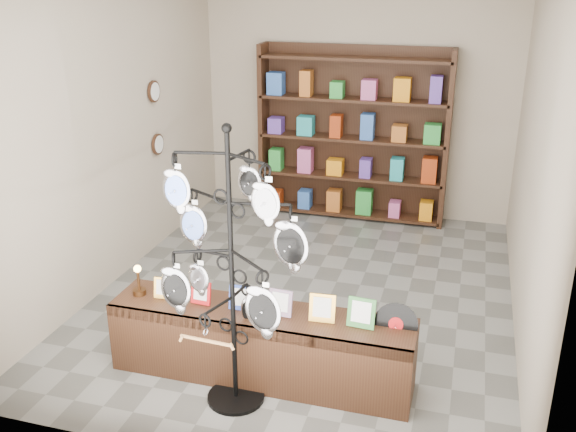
% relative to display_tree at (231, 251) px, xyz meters
% --- Properties ---
extents(ground, '(5.00, 5.00, 0.00)m').
position_rel_display_tree_xyz_m(ground, '(0.08, 1.82, -1.23)').
color(ground, slate).
rests_on(ground, ground).
extents(room_envelope, '(5.00, 5.00, 5.00)m').
position_rel_display_tree_xyz_m(room_envelope, '(0.08, 1.82, 0.62)').
color(room_envelope, '#B3A790').
rests_on(room_envelope, ground).
extents(display_tree, '(1.09, 1.01, 2.14)m').
position_rel_display_tree_xyz_m(display_tree, '(0.00, 0.00, 0.00)').
color(display_tree, black).
rests_on(display_tree, ground).
extents(front_shelf, '(2.40, 0.49, 0.85)m').
position_rel_display_tree_xyz_m(front_shelf, '(0.10, 0.33, -0.94)').
color(front_shelf, black).
rests_on(front_shelf, ground).
extents(back_shelving, '(2.42, 0.36, 2.20)m').
position_rel_display_tree_xyz_m(back_shelving, '(0.08, 4.12, -0.20)').
color(back_shelving, black).
rests_on(back_shelving, ground).
extents(wall_clocks, '(0.03, 0.24, 0.84)m').
position_rel_display_tree_xyz_m(wall_clocks, '(-1.89, 2.62, 0.27)').
color(wall_clocks, black).
rests_on(wall_clocks, ground).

